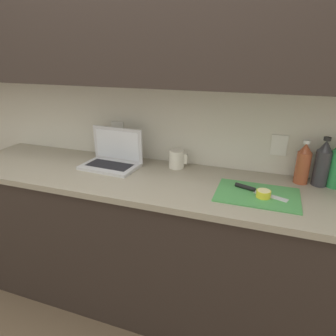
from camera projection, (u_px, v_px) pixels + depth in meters
name	position (u px, v px, depth m)	size (l,w,h in m)	color
ground_plane	(150.00, 298.00, 2.08)	(12.00, 12.00, 0.00)	brown
wall_back	(159.00, 59.00, 1.71)	(5.20, 0.38, 2.60)	silver
counter_unit	(146.00, 241.00, 1.92)	(2.46, 0.61, 0.92)	#332823
laptop	(113.00, 157.00, 1.90)	(0.36, 0.24, 0.24)	silver
cutting_board	(257.00, 195.00, 1.52)	(0.41, 0.28, 0.01)	#4C9E51
knife	(251.00, 189.00, 1.55)	(0.27, 0.12, 0.02)	silver
lemon_half_cut	(263.00, 194.00, 1.48)	(0.07, 0.07, 0.04)	yellow
bottle_green_soda	(303.00, 164.00, 1.63)	(0.08, 0.08, 0.24)	#A34C2D
bottle_oil_tall	(322.00, 164.00, 1.60)	(0.08, 0.08, 0.27)	#333338
measuring_cup	(177.00, 159.00, 1.87)	(0.12, 0.10, 0.11)	silver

